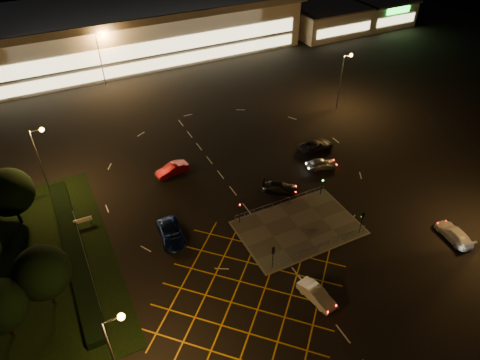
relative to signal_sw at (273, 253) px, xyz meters
name	(u,v)px	position (x,y,z in m)	size (l,w,h in m)	color
ground	(276,223)	(4.00, 5.99, -2.37)	(180.00, 180.00, 0.00)	black
pedestrian_island	(298,228)	(6.00, 3.99, -2.31)	(14.00, 9.00, 0.12)	#4C4944
grass_verge	(28,268)	(-24.00, 11.99, -2.33)	(18.00, 30.00, 0.08)	black
hedge	(74,250)	(-19.00, 11.99, -1.87)	(2.00, 26.00, 1.00)	black
supermarket	(133,29)	(4.00, 67.95, 2.95)	(72.00, 26.50, 10.50)	beige
retail_unit_a	(327,19)	(50.00, 59.97, 0.85)	(18.80, 14.80, 6.35)	beige
retail_unit_b	(378,10)	(66.00, 59.95, 0.85)	(14.80, 14.80, 6.35)	beige
streetlight_sw	(116,346)	(-17.56, -6.01, 4.20)	(1.78, 0.56, 10.03)	slate
streetlight_nw	(41,154)	(-19.56, 23.99, 4.20)	(1.78, 0.56, 10.03)	slate
streetlight_ne	(343,75)	(28.44, 25.99, 4.20)	(1.78, 0.56, 10.03)	slate
streetlight_far_left	(102,52)	(-5.56, 53.99, 4.20)	(1.78, 0.56, 10.03)	slate
streetlight_far_right	(282,19)	(34.44, 55.99, 4.20)	(1.78, 0.56, 10.03)	slate
signal_sw	(273,253)	(0.00, 0.00, 0.00)	(0.28, 0.30, 3.15)	black
signal_se	(362,219)	(12.00, 0.00, 0.00)	(0.28, 0.30, 3.15)	black
signal_nw	(240,209)	(0.00, 7.99, 0.00)	(0.28, 0.30, 3.15)	black
signal_ne	(322,181)	(12.00, 7.99, 0.00)	(0.28, 0.30, 3.15)	black
tree_c	(9,192)	(-24.00, 19.99, 2.59)	(5.76, 5.76, 7.84)	black
tree_e	(42,273)	(-22.00, 5.99, 2.28)	(5.40, 5.40, 7.35)	black
car_queue_white	(317,295)	(1.96, -5.54, -1.64)	(1.53, 4.40, 1.45)	silver
car_left_blue	(171,234)	(-8.33, 9.27, -1.59)	(2.59, 5.61, 1.56)	#0D1D4F
car_far_dkgrey	(280,188)	(7.55, 10.99, -1.67)	(1.94, 4.78, 1.39)	black
car_right_silver	(321,164)	(15.64, 13.00, -1.63)	(1.74, 4.33, 1.47)	silver
car_circ_red	(172,169)	(-3.99, 21.20, -1.59)	(1.65, 4.73, 1.56)	maroon
car_east_grey	(316,146)	(17.67, 17.21, -1.62)	(2.49, 5.39, 1.50)	black
car_approach_white	(454,234)	(21.40, -5.62, -1.64)	(2.03, 4.99, 1.45)	#BABABA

